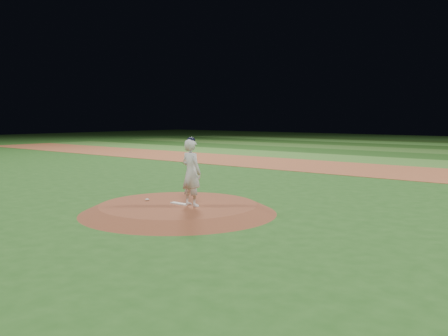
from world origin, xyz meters
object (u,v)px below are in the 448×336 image
at_px(pitchers_mound, 178,208).
at_px(rosin_bag, 147,200).
at_px(pitcher_on_mound, 191,172).
at_px(pitching_rubber, 180,204).

height_order(pitchers_mound, rosin_bag, rosin_bag).
xyz_separation_m(pitchers_mound, pitcher_on_mound, (0.50, -0.00, 1.05)).
xyz_separation_m(pitchers_mound, rosin_bag, (-1.07, -0.21, 0.16)).
bearing_deg(pitchers_mound, rosin_bag, -168.86).
height_order(pitching_rubber, rosin_bag, rosin_bag).
bearing_deg(pitcher_on_mound, pitchers_mound, 179.73).
bearing_deg(rosin_bag, pitchers_mound, 11.14).
bearing_deg(pitching_rubber, rosin_bag, -170.28).
distance_m(pitchers_mound, rosin_bag, 1.10).
bearing_deg(pitcher_on_mound, pitching_rubber, -178.65).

